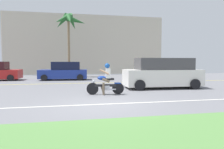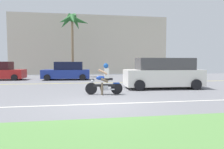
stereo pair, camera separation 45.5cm
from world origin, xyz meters
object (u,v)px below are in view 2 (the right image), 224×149
object	(u,v)px
motorcyclist	(104,81)
parked_car_1	(67,71)
palm_tree_0	(72,23)
suv_nearby	(163,74)

from	to	relation	value
motorcyclist	parked_car_1	size ratio (longest dim) A/B	0.44
motorcyclist	palm_tree_0	distance (m)	14.05
motorcyclist	parked_car_1	world-z (taller)	parked_car_1
suv_nearby	parked_car_1	bearing A→B (deg)	132.21
parked_car_1	palm_tree_0	world-z (taller)	palm_tree_0
motorcyclist	suv_nearby	size ratio (longest dim) A/B	0.38
parked_car_1	palm_tree_0	size ratio (longest dim) A/B	0.62
palm_tree_0	parked_car_1	bearing A→B (deg)	-96.09
motorcyclist	palm_tree_0	size ratio (longest dim) A/B	0.27
motorcyclist	palm_tree_0	bearing A→B (deg)	98.68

